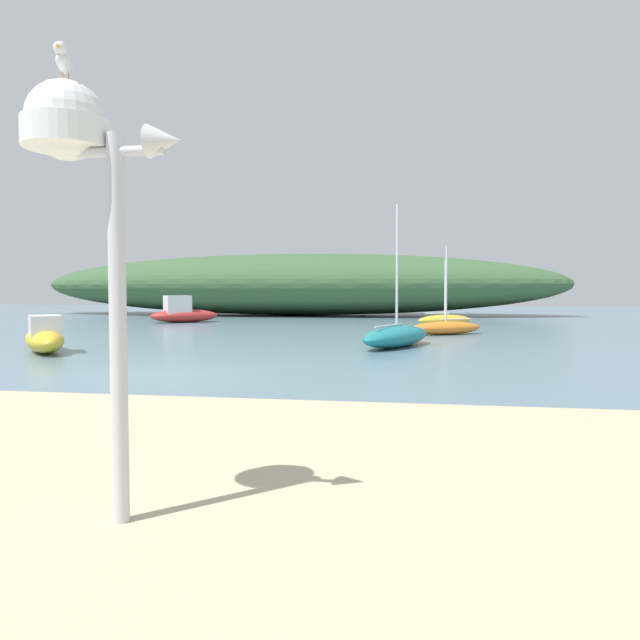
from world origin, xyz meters
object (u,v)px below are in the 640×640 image
Objects in this scene: motorboat_east_reach at (45,337)px; sailboat_outer_mooring at (446,327)px; mast_structure at (78,153)px; motorboat_by_sandbar at (182,313)px; sailboat_inner_mooring at (445,320)px; seagull_on_radar at (64,61)px; sailboat_mid_channel at (397,336)px.

sailboat_outer_mooring reaches higher than motorboat_east_reach.
mast_structure is 30.62m from motorboat_by_sandbar.
mast_structure is 0.84× the size of sailboat_outer_mooring.
motorboat_by_sandbar is at bearing 111.24° from mast_structure.
motorboat_east_reach is at bearing -81.46° from motorboat_by_sandbar.
mast_structure is 28.30m from sailboat_inner_mooring.
sailboat_outer_mooring is (3.64, 21.28, -3.13)m from seagull_on_radar.
mast_structure is at bearing -96.26° from sailboat_mid_channel.
sailboat_mid_channel is at bearing -99.69° from sailboat_inner_mooring.
motorboat_east_reach is 1.01× the size of sailboat_inner_mooring.
motorboat_east_reach is 0.86× the size of motorboat_by_sandbar.
seagull_on_radar is 0.07× the size of sailboat_mid_channel.
sailboat_inner_mooring is at bearing 51.92° from motorboat_east_reach.
sailboat_outer_mooring is 1.07× the size of sailboat_inner_mooring.
seagull_on_radar is 30.66m from motorboat_by_sandbar.
motorboat_by_sandbar is (-10.98, 28.48, -2.86)m from seagull_on_radar.
motorboat_by_sandbar is at bearing 153.79° from sailboat_outer_mooring.
sailboat_inner_mooring reaches higher than motorboat_east_reach.
sailboat_mid_channel reaches higher than motorboat_by_sandbar.
motorboat_by_sandbar is (-12.77, 12.96, 0.20)m from sailboat_mid_channel.
seagull_on_radar is 15.92m from sailboat_mid_channel.
mast_structure is at bearing 10.71° from seagull_on_radar.
seagull_on_radar is 0.08× the size of motorboat_by_sandbar.
motorboat_by_sandbar is at bearing 111.09° from seagull_on_radar.
seagull_on_radar is at bearing -68.91° from motorboat_by_sandbar.
seagull_on_radar reaches higher than motorboat_by_sandbar.
mast_structure is 0.64m from seagull_on_radar.
motorboat_east_reach is at bearing -128.08° from sailboat_inner_mooring.
sailboat_outer_mooring is 0.80× the size of sailboat_mid_channel.
sailboat_inner_mooring is (0.26, 6.67, 0.00)m from sailboat_outer_mooring.
sailboat_outer_mooring reaches higher than sailboat_inner_mooring.
motorboat_east_reach is 20.15m from sailboat_inner_mooring.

